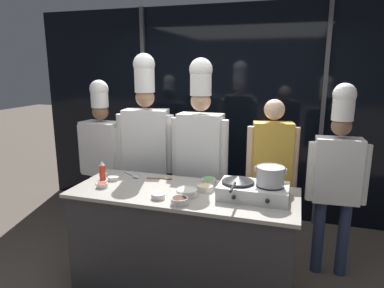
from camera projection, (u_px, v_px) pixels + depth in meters
window_wall_back at (227, 114)px, 4.43m from camera, size 5.43×0.09×2.70m
demo_counter at (183, 242)px, 2.96m from camera, size 1.89×0.74×0.93m
portable_stove at (253, 191)px, 2.70m from camera, size 0.54×0.35×0.12m
frying_pan at (238, 179)px, 2.72m from camera, size 0.26×0.45×0.05m
stock_pot at (270, 175)px, 2.64m from camera, size 0.24×0.22×0.15m
squeeze_bottle_chili at (102, 171)px, 3.12m from camera, size 0.06×0.06×0.18m
prep_bowl_ginger at (205, 188)px, 2.86m from camera, size 0.14×0.14×0.05m
prep_bowl_chili_flakes at (102, 185)px, 2.94m from camera, size 0.10×0.10×0.04m
prep_bowl_bean_sprouts at (187, 192)px, 2.75m from camera, size 0.17×0.17×0.06m
prep_bowl_soy_glaze at (179, 200)px, 2.58m from camera, size 0.14×0.14×0.05m
prep_bowl_onion at (113, 178)px, 3.13m from camera, size 0.10×0.10×0.03m
prep_bowl_rice at (158, 195)px, 2.70m from camera, size 0.11×0.11×0.04m
prep_bowl_scallions at (209, 181)px, 3.02m from camera, size 0.12×0.12×0.05m
serving_spoon_slotted at (165, 178)px, 3.16m from camera, size 0.24×0.08×0.02m
serving_spoon_solid at (134, 176)px, 3.23m from camera, size 0.25×0.17×0.02m
chef_head at (102, 150)px, 3.85m from camera, size 0.59×0.28×1.81m
chef_sous at (146, 140)px, 3.66m from camera, size 0.61×0.32×2.08m
chef_line at (200, 145)px, 3.42m from camera, size 0.58×0.23×2.03m
person_guest at (271, 166)px, 3.25m from camera, size 0.47×0.26×1.66m
chef_pastry at (337, 169)px, 3.09m from camera, size 0.53×0.23×1.81m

